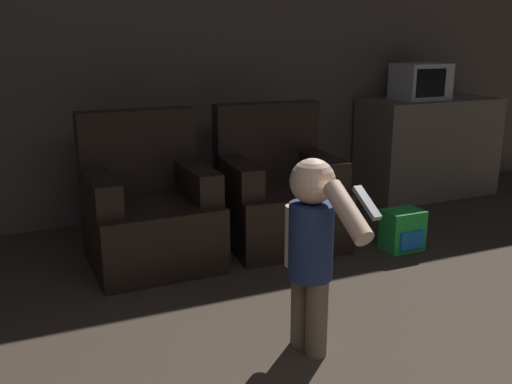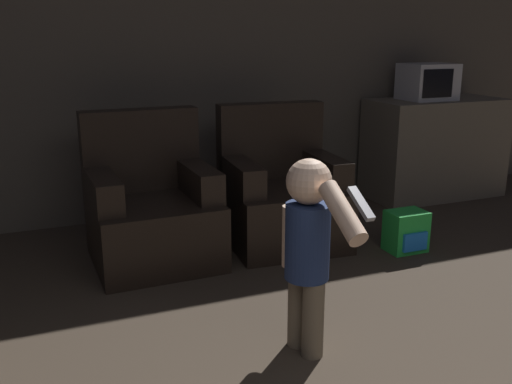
% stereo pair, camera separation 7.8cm
% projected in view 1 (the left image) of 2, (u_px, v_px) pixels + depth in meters
% --- Properties ---
extents(wall_back, '(8.40, 0.05, 2.60)m').
position_uv_depth(wall_back, '(148.00, 55.00, 4.40)').
color(wall_back, '#51493F').
rests_on(wall_back, ground_plane).
extents(armchair_left, '(0.80, 0.78, 0.97)m').
position_uv_depth(armchair_left, '(149.00, 211.00, 3.72)').
color(armchair_left, black).
rests_on(armchair_left, ground_plane).
extents(armchair_right, '(0.83, 0.82, 0.97)m').
position_uv_depth(armchair_right, '(278.00, 196.00, 4.08)').
color(armchair_right, black).
rests_on(armchair_right, ground_plane).
extents(person_toddler, '(0.21, 0.63, 0.93)m').
position_uv_depth(person_toddler, '(312.00, 242.00, 2.58)').
color(person_toddler, brown).
rests_on(person_toddler, ground_plane).
extents(toy_backpack, '(0.26, 0.22, 0.28)m').
position_uv_depth(toy_backpack, '(403.00, 230.00, 3.96)').
color(toy_backpack, green).
rests_on(toy_backpack, ground_plane).
extents(kitchen_counter, '(1.24, 0.58, 0.89)m').
position_uv_depth(kitchen_counter, '(427.00, 147.00, 5.27)').
color(kitchen_counter, '#665B4C').
rests_on(kitchen_counter, ground_plane).
extents(microwave, '(0.44, 0.36, 0.31)m').
position_uv_depth(microwave, '(420.00, 81.00, 5.05)').
color(microwave, '#B7B7BC').
rests_on(microwave, kitchen_counter).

